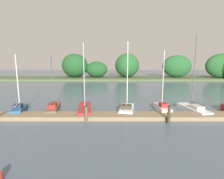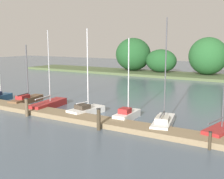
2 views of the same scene
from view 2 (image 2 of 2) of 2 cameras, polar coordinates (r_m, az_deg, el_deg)
dock_pier at (r=20.14m, az=-0.85°, el=-6.60°), size 30.83×1.80×0.35m
sailboat_0 at (r=30.34m, az=-21.38°, el=-1.33°), size 1.54×3.15×5.61m
sailboat_1 at (r=28.45m, az=-16.48°, el=-1.79°), size 1.68×4.38×5.46m
sailboat_2 at (r=25.88m, az=-12.31°, el=-2.82°), size 1.70×4.58×6.69m
sailboat_3 at (r=23.19m, az=-5.01°, el=-3.99°), size 1.75×3.52×6.77m
sailboat_4 at (r=21.55m, az=3.08°, el=-4.90°), size 1.10×3.09×6.01m
sailboat_5 at (r=20.20m, az=10.18°, el=-6.19°), size 1.99×4.33×7.34m
sailboat_6 at (r=19.11m, az=20.82°, el=-7.52°), size 1.73×3.38×7.78m
mooring_piling_1 at (r=23.29m, az=-16.58°, el=-3.39°), size 0.30×0.30×1.43m
mooring_piling_2 at (r=18.92m, az=-2.66°, el=-5.92°), size 0.29×0.29×1.46m
mooring_piling_3 at (r=16.48m, az=18.85°, el=-9.59°), size 0.19×0.19×1.03m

